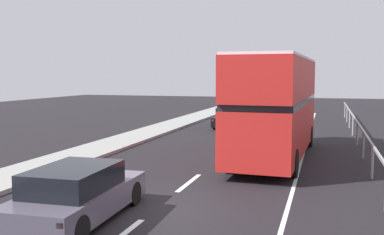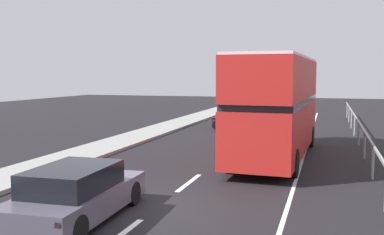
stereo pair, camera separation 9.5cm
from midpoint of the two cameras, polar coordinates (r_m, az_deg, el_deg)
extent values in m
cube|color=black|center=(12.31, -4.59, -11.55)|extent=(73.81, 120.00, 0.10)
cube|color=silver|center=(14.90, -0.57, -8.30)|extent=(0.16, 2.48, 0.01)
cube|color=silver|center=(19.82, 3.90, -4.85)|extent=(0.16, 2.48, 0.01)
cube|color=silver|center=(24.86, 6.56, -2.77)|extent=(0.16, 2.48, 0.01)
cube|color=silver|center=(29.96, 8.31, -1.38)|extent=(0.16, 2.48, 0.01)
cube|color=silver|center=(35.09, 9.55, -0.41)|extent=(0.16, 2.48, 0.01)
cube|color=silver|center=(40.24, 10.47, 0.32)|extent=(0.16, 2.48, 0.01)
cube|color=silver|center=(20.30, 13.80, -4.75)|extent=(0.12, 46.00, 0.01)
cube|color=gray|center=(20.17, 20.94, -1.76)|extent=(0.08, 42.00, 0.08)
cylinder|color=gray|center=(16.49, 21.85, -5.34)|extent=(0.10, 0.10, 1.14)
cylinder|color=gray|center=(20.24, 20.88, -3.36)|extent=(0.10, 0.10, 1.14)
cylinder|color=gray|center=(24.02, 20.22, -2.00)|extent=(0.10, 0.10, 1.14)
cylinder|color=gray|center=(27.80, 19.75, -1.01)|extent=(0.10, 0.10, 1.14)
cylinder|color=gray|center=(31.60, 19.38, -0.25)|extent=(0.10, 0.10, 1.14)
cylinder|color=gray|center=(35.40, 19.10, 0.34)|extent=(0.10, 0.10, 1.14)
cylinder|color=gray|center=(39.20, 18.87, 0.82)|extent=(0.10, 0.10, 1.14)
cube|color=#B21F1B|center=(19.33, 10.51, -1.17)|extent=(2.87, 10.17, 1.99)
cube|color=black|center=(19.24, 10.57, 2.13)|extent=(2.88, 9.77, 0.24)
cube|color=#B21F1B|center=(19.21, 10.61, 4.89)|extent=(2.87, 10.17, 1.62)
cube|color=silver|center=(19.22, 10.66, 7.45)|extent=(2.82, 9.97, 0.10)
cube|color=black|center=(24.27, 12.27, 0.37)|extent=(2.21, 0.13, 1.39)
cube|color=yellow|center=(24.18, 12.39, 5.92)|extent=(1.48, 0.10, 0.28)
cylinder|color=black|center=(23.18, 9.05, -2.16)|extent=(0.32, 1.01, 1.00)
cylinder|color=black|center=(22.90, 14.63, -2.36)|extent=(0.32, 1.01, 1.00)
cylinder|color=black|center=(16.34, 4.71, -5.30)|extent=(0.32, 1.01, 1.00)
cylinder|color=black|center=(15.94, 12.64, -5.69)|extent=(0.32, 1.01, 1.00)
cube|color=#4D4857|center=(11.50, -14.49, -10.15)|extent=(1.97, 4.46, 0.61)
cube|color=black|center=(11.17, -15.12, -7.52)|extent=(1.69, 2.47, 0.56)
cube|color=red|center=(9.27, -16.71, -13.05)|extent=(0.16, 0.07, 0.12)
cylinder|color=black|center=(13.20, -14.46, -8.86)|extent=(0.22, 0.65, 0.64)
cylinder|color=black|center=(12.49, -7.67, -9.56)|extent=(0.22, 0.65, 0.64)
cylinder|color=black|center=(10.79, -22.42, -12.36)|extent=(0.22, 0.65, 0.64)
cylinder|color=black|center=(9.91, -14.48, -13.72)|extent=(0.22, 0.65, 0.64)
cube|color=black|center=(30.50, 5.06, -0.31)|extent=(1.87, 4.50, 0.62)
cube|color=black|center=(30.22, 4.98, 0.77)|extent=(1.64, 2.48, 0.58)
cube|color=red|center=(28.52, 2.53, -0.38)|extent=(0.16, 0.06, 0.12)
cube|color=red|center=(28.16, 5.78, -0.48)|extent=(0.16, 0.06, 0.12)
cylinder|color=black|center=(32.19, 4.16, -0.30)|extent=(0.20, 0.64, 0.64)
cylinder|color=black|center=(31.86, 7.12, -0.39)|extent=(0.20, 0.64, 0.64)
cylinder|color=black|center=(29.21, 2.81, -0.88)|extent=(0.20, 0.64, 0.64)
cylinder|color=black|center=(28.84, 6.07, -0.99)|extent=(0.20, 0.64, 0.64)
camera|label=1|loc=(0.05, -90.19, -0.02)|focal=41.83mm
camera|label=2|loc=(0.05, 89.81, 0.02)|focal=41.83mm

